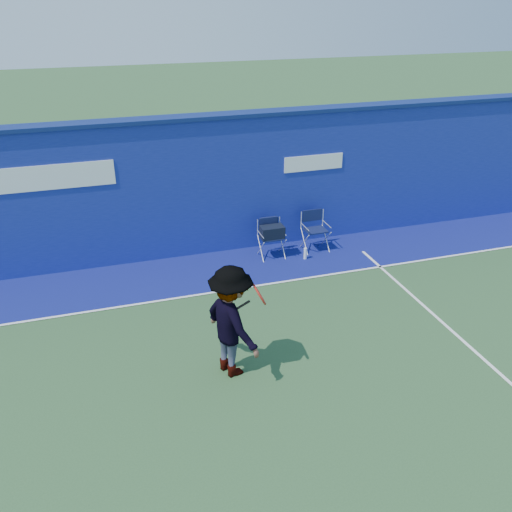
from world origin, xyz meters
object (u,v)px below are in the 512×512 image
object	(u,v)px
directors_chair_left	(272,241)
directors_chair_right	(315,238)
tennis_player	(232,322)
water_bottle	(305,254)

from	to	relation	value
directors_chair_left	directors_chair_right	world-z (taller)	directors_chair_right
directors_chair_left	directors_chair_right	size ratio (longest dim) A/B	0.97
directors_chair_left	directors_chair_right	distance (m)	1.08
directors_chair_right	tennis_player	world-z (taller)	tennis_player
directors_chair_right	water_bottle	xyz separation A→B (m)	(-0.40, -0.40, -0.15)
directors_chair_right	tennis_player	bearing A→B (deg)	-128.57
water_bottle	tennis_player	distance (m)	4.26
directors_chair_right	water_bottle	size ratio (longest dim) A/B	3.36
water_bottle	tennis_player	bearing A→B (deg)	-127.74
directors_chair_right	water_bottle	distance (m)	0.58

